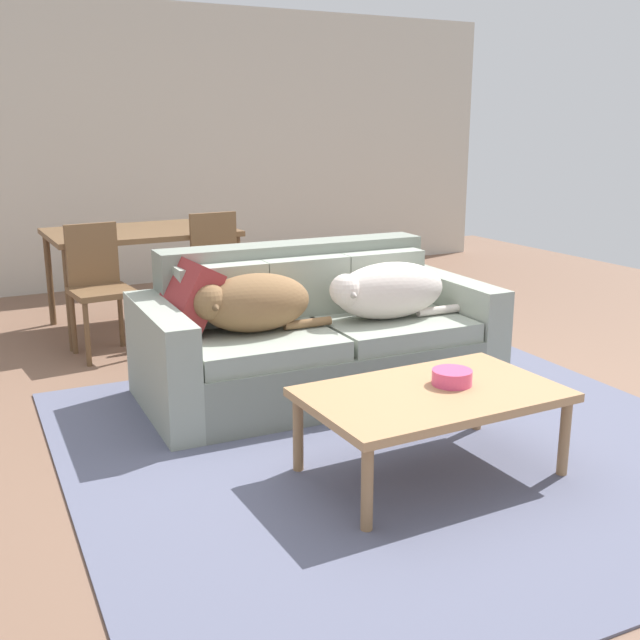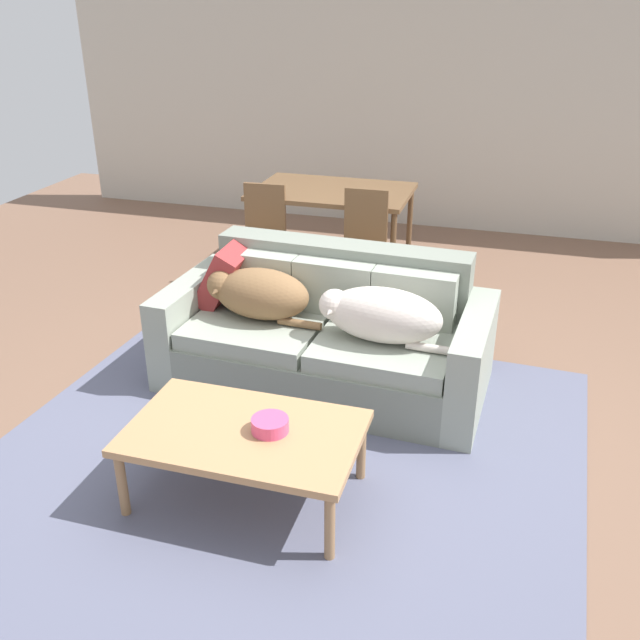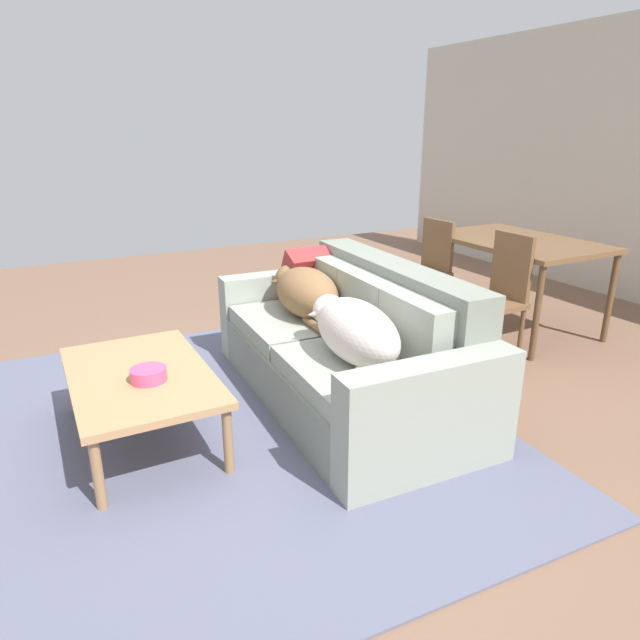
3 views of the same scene
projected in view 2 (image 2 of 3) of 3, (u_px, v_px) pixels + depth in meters
The scene contains 12 objects.
ground_plane at pixel (311, 405), 4.46m from camera, with size 10.00×10.00×0.00m, color brown.
back_partition at pixel (423, 99), 7.35m from camera, with size 8.00×0.12×2.70m, color beige.
area_rug at pixel (280, 460), 3.92m from camera, with size 3.25×3.15×0.01m, color slate.
couch at pixel (328, 335), 4.62m from camera, with size 2.13×1.09×0.87m.
dog_on_left_cushion at pixel (258, 293), 4.53m from camera, with size 0.80×0.40×0.33m.
dog_on_right_cushion at pixel (380, 315), 4.22m from camera, with size 0.88×0.37×0.34m.
throw_pillow_by_left_arm at pixel (225, 275), 4.76m from camera, with size 0.16×0.41×0.41m, color maroon.
coffee_table at pixel (244, 436), 3.50m from camera, with size 1.16×0.72×0.42m.
bowl_on_coffee_table at pixel (270, 425), 3.45m from camera, with size 0.19×0.19×0.07m, color #EA4C7F.
dining_table at pixel (333, 197), 6.27m from camera, with size 1.38×0.93×0.78m.
dining_chair_near_left at pixel (262, 233), 5.97m from camera, with size 0.43×0.43×0.91m.
dining_chair_near_right at pixel (363, 244), 5.73m from camera, with size 0.41×0.41×0.94m.
Camera 2 is at (1.13, -3.63, 2.40)m, focal length 39.35 mm.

